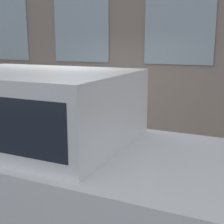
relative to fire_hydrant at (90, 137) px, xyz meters
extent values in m
plane|color=#2D2D30|center=(-0.36, 0.16, -0.57)|extent=(80.00, 80.00, 0.00)
cube|color=#A8A093|center=(0.88, 0.16, -0.49)|extent=(2.48, 60.00, 0.16)
cube|color=#8C9EA8|center=(2.10, -1.06, 2.11)|extent=(0.03, 1.52, 1.76)
cube|color=#8C9EA8|center=(2.10, 1.37, 2.11)|extent=(0.03, 1.52, 1.76)
cube|color=#8C9EA8|center=(2.10, 3.81, 2.11)|extent=(0.03, 1.52, 1.76)
cylinder|color=gray|center=(0.00, 0.00, -0.39)|extent=(0.30, 0.30, 0.04)
cylinder|color=gray|center=(0.00, 0.00, -0.07)|extent=(0.22, 0.22, 0.69)
sphere|color=slate|center=(0.00, 0.00, 0.28)|extent=(0.23, 0.23, 0.23)
cylinder|color=black|center=(0.00, 0.00, 0.35)|extent=(0.08, 0.08, 0.09)
cylinder|color=gray|center=(0.00, -0.16, 0.02)|extent=(0.09, 0.10, 0.09)
cylinder|color=gray|center=(0.00, 0.16, 0.02)|extent=(0.09, 0.10, 0.09)
cylinder|color=#998466|center=(0.21, -0.77, -0.01)|extent=(0.12, 0.12, 0.79)
cylinder|color=#998466|center=(0.37, -0.77, -0.01)|extent=(0.12, 0.12, 0.79)
cube|color=red|center=(0.29, -0.77, 0.68)|extent=(0.21, 0.15, 0.59)
cylinder|color=red|center=(0.14, -0.77, 0.69)|extent=(0.09, 0.09, 0.56)
cylinder|color=red|center=(0.44, -0.77, 0.69)|extent=(0.09, 0.09, 0.56)
sphere|color=tan|center=(0.29, -0.77, 1.11)|extent=(0.26, 0.26, 0.26)
cylinder|color=black|center=(-1.00, -1.78, -0.16)|extent=(0.24, 0.82, 0.82)
cube|color=white|center=(-1.87, -0.23, 0.20)|extent=(1.98, 4.99, 0.71)
cube|color=white|center=(-1.87, -0.23, 0.96)|extent=(1.74, 2.40, 0.82)
cube|color=#1E232D|center=(-1.87, -0.23, 0.96)|extent=(1.75, 2.20, 0.53)
camera|label=1|loc=(-4.79, -2.69, 1.69)|focal=50.00mm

